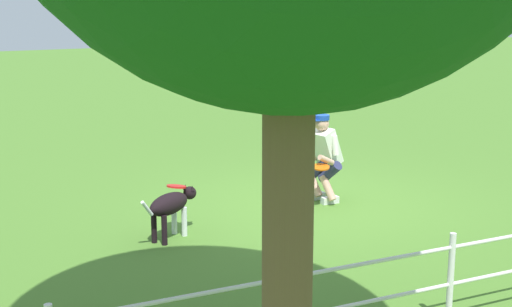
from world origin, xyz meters
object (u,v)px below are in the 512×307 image
object	(u,v)px
dog	(171,205)
person	(324,155)
frisbee_flying	(176,186)
frisbee_held	(321,167)

from	to	relation	value
dog	person	bearing A→B (deg)	-19.66
person	frisbee_flying	distance (m)	2.45
person	frisbee_flying	bearing A→B (deg)	-4.67
dog	frisbee_held	distance (m)	2.34
person	frisbee_flying	world-z (taller)	person
person	dog	xyz separation A→B (m)	(2.55, 0.60, -0.27)
person	dog	size ratio (longest dim) A/B	1.37
frisbee_held	frisbee_flying	bearing A→B (deg)	2.92
dog	frisbee_flying	distance (m)	0.29
frisbee_flying	frisbee_held	xyz separation A→B (m)	(-2.18, -0.11, 0.00)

